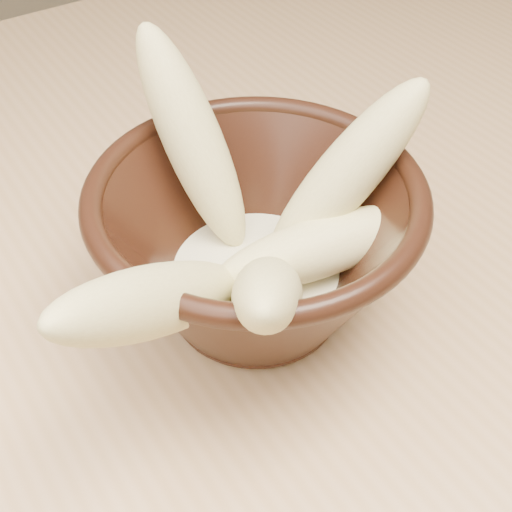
# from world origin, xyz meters

# --- Properties ---
(table) EXTENTS (1.20, 0.80, 0.75)m
(table) POSITION_xyz_m (0.00, 0.00, 0.67)
(table) COLOR tan
(table) RESTS_ON ground
(bowl) EXTENTS (0.20, 0.20, 0.11)m
(bowl) POSITION_xyz_m (-0.04, -0.13, 0.81)
(bowl) COLOR black
(bowl) RESTS_ON table
(milk_puddle) EXTENTS (0.11, 0.11, 0.02)m
(milk_puddle) POSITION_xyz_m (-0.04, -0.13, 0.79)
(milk_puddle) COLOR beige
(milk_puddle) RESTS_ON bowl
(banana_upright) EXTENTS (0.06, 0.12, 0.15)m
(banana_upright) POSITION_xyz_m (-0.05, -0.06, 0.86)
(banana_upright) COLOR #CCBF78
(banana_upright) RESTS_ON bowl
(banana_left) EXTENTS (0.17, 0.11, 0.14)m
(banana_left) POSITION_xyz_m (-0.12, -0.16, 0.85)
(banana_left) COLOR #CCBF78
(banana_left) RESTS_ON bowl
(banana_right) EXTENTS (0.13, 0.06, 0.14)m
(banana_right) POSITION_xyz_m (0.02, -0.14, 0.85)
(banana_right) COLOR #CCBF78
(banana_right) RESTS_ON bowl
(banana_across) EXTENTS (0.14, 0.06, 0.05)m
(banana_across) POSITION_xyz_m (-0.01, -0.15, 0.82)
(banana_across) COLOR #CCBF78
(banana_across) RESTS_ON bowl
(banana_front) EXTENTS (0.11, 0.13, 0.12)m
(banana_front) POSITION_xyz_m (-0.07, -0.18, 0.84)
(banana_front) COLOR #CCBF78
(banana_front) RESTS_ON bowl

